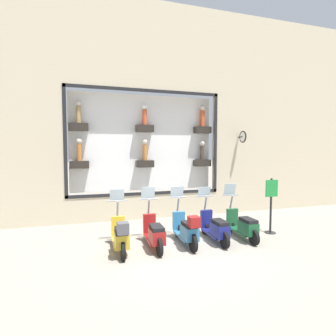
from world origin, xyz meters
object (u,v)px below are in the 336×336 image
(scooter_navy_1, at_px, (215,228))
(shop_sign_post, at_px, (271,203))
(scooter_green_0, at_px, (243,225))
(scooter_red_3, at_px, (154,233))
(scooter_yellow_4, at_px, (121,236))
(scooter_teal_2, at_px, (187,229))

(scooter_navy_1, xyz_separation_m, shop_sign_post, (0.25, -2.12, 0.56))
(scooter_green_0, relative_size, scooter_red_3, 1.00)
(scooter_red_3, relative_size, scooter_yellow_4, 1.00)
(scooter_yellow_4, bearing_deg, shop_sign_post, -86.39)
(scooter_red_3, distance_m, scooter_yellow_4, 0.93)
(scooter_navy_1, height_order, scooter_yellow_4, scooter_yellow_4)
(scooter_red_3, bearing_deg, shop_sign_post, -86.49)
(scooter_red_3, xyz_separation_m, shop_sign_post, (0.24, -3.99, 0.56))
(scooter_navy_1, relative_size, scooter_yellow_4, 1.00)
(scooter_teal_2, distance_m, scooter_yellow_4, 1.86)
(scooter_navy_1, bearing_deg, scooter_red_3, 89.93)
(scooter_red_3, bearing_deg, scooter_teal_2, -93.72)
(scooter_navy_1, distance_m, scooter_teal_2, 0.93)
(scooter_green_0, xyz_separation_m, scooter_red_3, (0.00, 2.79, 0.01))
(shop_sign_post, bearing_deg, scooter_teal_2, 95.71)
(scooter_red_3, bearing_deg, scooter_yellow_4, 94.00)
(scooter_navy_1, bearing_deg, scooter_yellow_4, 91.29)
(scooter_green_0, height_order, scooter_navy_1, scooter_green_0)
(scooter_yellow_4, bearing_deg, scooter_teal_2, -89.86)
(scooter_teal_2, distance_m, scooter_red_3, 0.93)
(scooter_teal_2, xyz_separation_m, shop_sign_post, (0.31, -3.06, 0.51))
(shop_sign_post, bearing_deg, scooter_green_0, 101.69)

